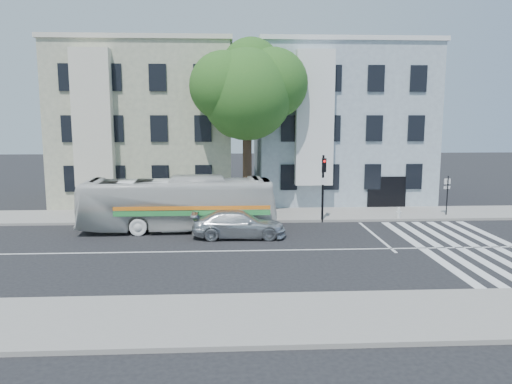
{
  "coord_description": "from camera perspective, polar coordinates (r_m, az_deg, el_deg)",
  "views": [
    {
      "loc": [
        -1.12,
        -22.52,
        6.24
      ],
      "look_at": [
        0.22,
        2.39,
        2.4
      ],
      "focal_mm": 35.0,
      "sensor_mm": 36.0,
      "label": 1
    }
  ],
  "objects": [
    {
      "name": "ground",
      "position": [
        23.4,
        -0.22,
        -6.72
      ],
      "size": [
        120.0,
        120.0,
        0.0
      ],
      "primitive_type": "plane",
      "color": "black",
      "rests_on": "ground"
    },
    {
      "name": "hedge",
      "position": [
        30.14,
        -10.61,
        -2.38
      ],
      "size": [
        8.54,
        1.88,
        0.7
      ],
      "primitive_type": null,
      "rotation": [
        0.0,
        0.0,
        -0.12
      ],
      "color": "#276521",
      "rests_on": "sidewalk_far"
    },
    {
      "name": "sidewalk_far",
      "position": [
        31.16,
        -0.96,
        -2.66
      ],
      "size": [
        80.0,
        4.0,
        0.15
      ],
      "primitive_type": "cube",
      "color": "gray",
      "rests_on": "ground"
    },
    {
      "name": "building_right",
      "position": [
        38.4,
        9.21,
        7.54
      ],
      "size": [
        12.0,
        10.0,
        11.0
      ],
      "primitive_type": "cube",
      "color": "#8A96A5",
      "rests_on": "ground"
    },
    {
      "name": "traffic_signal",
      "position": [
        29.21,
        7.7,
        1.44
      ],
      "size": [
        0.41,
        0.52,
        3.97
      ],
      "rotation": [
        0.0,
        0.0,
        -0.19
      ],
      "color": "black",
      "rests_on": "ground"
    },
    {
      "name": "building_left",
      "position": [
        37.98,
        -12.09,
        7.45
      ],
      "size": [
        12.0,
        10.0,
        11.0
      ],
      "primitive_type": "cube",
      "color": "gray",
      "rests_on": "ground"
    },
    {
      "name": "sedan",
      "position": [
        25.73,
        -1.97,
        -3.69
      ],
      "size": [
        2.06,
        4.85,
        1.4
      ],
      "primitive_type": "imported",
      "rotation": [
        0.0,
        0.0,
        1.55
      ],
      "color": "silver",
      "rests_on": "ground"
    },
    {
      "name": "fire_hydrant",
      "position": [
        31.08,
        15.99,
        -2.26
      ],
      "size": [
        0.37,
        0.21,
        0.65
      ],
      "rotation": [
        0.0,
        0.0,
        0.23
      ],
      "color": "silver",
      "rests_on": "sidewalk_far"
    },
    {
      "name": "street_tree",
      "position": [
        31.32,
        -0.94,
        11.66
      ],
      "size": [
        7.3,
        5.9,
        11.1
      ],
      "color": "#2D2116",
      "rests_on": "ground"
    },
    {
      "name": "bus",
      "position": [
        27.5,
        -8.86,
        -1.33
      ],
      "size": [
        2.92,
        10.69,
        2.95
      ],
      "primitive_type": "imported",
      "rotation": [
        0.0,
        0.0,
        1.61
      ],
      "color": "silver",
      "rests_on": "ground"
    },
    {
      "name": "sidewalk_near",
      "position": [
        15.81,
        1.27,
        -14.2
      ],
      "size": [
        80.0,
        4.0,
        0.15
      ],
      "primitive_type": "cube",
      "color": "gray",
      "rests_on": "ground"
    },
    {
      "name": "far_sign_pole",
      "position": [
        32.85,
        21.01,
        0.2
      ],
      "size": [
        0.43,
        0.2,
        2.42
      ],
      "rotation": [
        0.0,
        0.0,
        0.23
      ],
      "color": "black",
      "rests_on": "sidewalk_far"
    }
  ]
}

